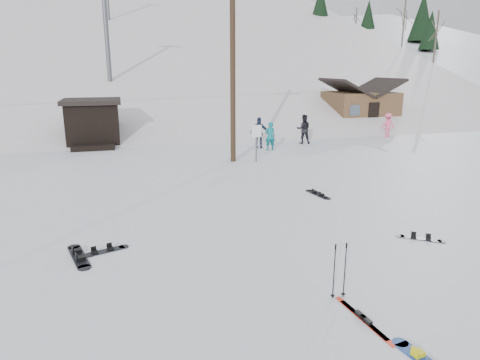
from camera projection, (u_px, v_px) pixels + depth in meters
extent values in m
plane|color=white|center=(316.00, 319.00, 8.13)|extent=(200.00, 200.00, 0.00)
cube|color=silver|center=(150.00, 184.00, 62.45)|extent=(60.00, 85.24, 65.97)
cube|color=white|center=(397.00, 169.00, 67.30)|extent=(45.66, 93.98, 54.59)
cylinder|color=#3A2819|center=(233.00, 70.00, 20.52)|extent=(0.26, 0.26, 9.00)
cylinder|color=#595B60|center=(256.00, 144.00, 21.36)|extent=(0.07, 0.07, 1.80)
cube|color=white|center=(257.00, 131.00, 21.15)|extent=(0.50, 0.04, 0.60)
cube|color=black|center=(93.00, 124.00, 26.08)|extent=(3.00, 3.00, 2.50)
cube|color=black|center=(91.00, 101.00, 25.73)|extent=(3.40, 3.40, 0.25)
cube|color=black|center=(93.00, 147.00, 24.69)|extent=(2.40, 1.20, 0.30)
cylinder|color=#595B60|center=(106.00, 32.00, 33.17)|extent=(0.36, 0.36, 8.00)
cube|color=brown|center=(360.00, 109.00, 33.99)|extent=(5.00, 4.00, 2.70)
cube|color=black|center=(346.00, 88.00, 33.20)|extent=(2.69, 4.40, 1.43)
cube|color=black|center=(376.00, 87.00, 33.90)|extent=(2.69, 4.40, 1.43)
cube|color=black|center=(373.00, 115.00, 32.17)|extent=(0.90, 0.06, 1.90)
cylinder|color=#173D9B|center=(400.00, 343.00, 7.41)|extent=(0.28, 0.28, 0.02)
cube|color=#D0C60A|center=(418.00, 353.00, 7.06)|extent=(0.22, 0.18, 0.08)
cube|color=red|center=(366.00, 322.00, 8.02)|extent=(0.26, 1.57, 0.02)
cube|color=black|center=(366.00, 320.00, 8.01)|extent=(0.11, 0.29, 0.07)
cube|color=red|center=(361.00, 317.00, 8.17)|extent=(0.26, 1.57, 0.02)
cube|color=black|center=(361.00, 315.00, 8.16)|extent=(0.11, 0.29, 0.07)
cylinder|color=black|center=(334.00, 272.00, 8.72)|extent=(0.02, 0.02, 1.17)
cylinder|color=black|center=(333.00, 296.00, 8.86)|extent=(0.09, 0.09, 0.01)
cylinder|color=black|center=(336.00, 247.00, 8.58)|extent=(0.04, 0.04, 0.11)
cylinder|color=black|center=(345.00, 271.00, 8.78)|extent=(0.02, 0.02, 1.17)
cylinder|color=black|center=(343.00, 294.00, 8.92)|extent=(0.09, 0.09, 0.01)
cylinder|color=black|center=(347.00, 246.00, 8.64)|extent=(0.04, 0.04, 0.11)
cube|color=black|center=(103.00, 252.00, 11.06)|extent=(1.15, 0.60, 0.02)
cylinder|color=black|center=(124.00, 247.00, 11.37)|extent=(0.26, 0.26, 0.02)
cylinder|color=black|center=(80.00, 257.00, 10.76)|extent=(0.26, 0.26, 0.02)
cube|color=black|center=(110.00, 248.00, 11.16)|extent=(0.19, 0.22, 0.07)
cube|color=black|center=(94.00, 252.00, 10.94)|extent=(0.19, 0.22, 0.07)
cube|color=black|center=(79.00, 257.00, 10.76)|extent=(0.67, 1.43, 0.03)
cylinder|color=black|center=(74.00, 247.00, 11.34)|extent=(0.32, 0.32, 0.03)
cylinder|color=black|center=(84.00, 268.00, 10.18)|extent=(0.32, 0.32, 0.03)
cube|color=black|center=(77.00, 251.00, 10.96)|extent=(0.27, 0.23, 0.09)
cube|color=black|center=(81.00, 258.00, 10.54)|extent=(0.27, 0.23, 0.09)
cube|color=black|center=(421.00, 239.00, 11.90)|extent=(1.00, 0.82, 0.02)
cylinder|color=black|center=(441.00, 241.00, 11.71)|extent=(0.24, 0.24, 0.02)
cylinder|color=black|center=(400.00, 236.00, 12.08)|extent=(0.24, 0.24, 0.02)
cube|color=black|center=(428.00, 238.00, 11.82)|extent=(0.21, 0.22, 0.07)
cube|color=black|center=(413.00, 236.00, 11.95)|extent=(0.21, 0.22, 0.07)
cube|color=black|center=(318.00, 194.00, 16.00)|extent=(0.47, 1.17, 0.02)
cylinder|color=black|center=(309.00, 191.00, 16.50)|extent=(0.26, 0.26, 0.02)
cylinder|color=black|center=(327.00, 199.00, 15.51)|extent=(0.26, 0.26, 0.02)
cube|color=black|center=(315.00, 192.00, 16.17)|extent=(0.21, 0.17, 0.08)
cube|color=black|center=(321.00, 195.00, 15.81)|extent=(0.21, 0.17, 0.08)
imported|color=#0C747E|center=(270.00, 136.00, 24.30)|extent=(0.63, 0.45, 1.62)
imported|color=black|center=(304.00, 129.00, 26.43)|extent=(1.03, 0.90, 1.79)
imported|color=#F95782|center=(388.00, 125.00, 29.03)|extent=(1.05, 0.62, 1.60)
imported|color=#1B2744|center=(259.00, 133.00, 24.88)|extent=(1.15, 0.83, 1.81)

